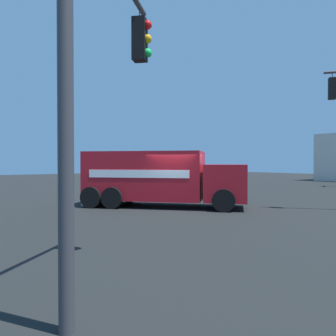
{
  "coord_description": "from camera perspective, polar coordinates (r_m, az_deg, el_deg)",
  "views": [
    {
      "loc": [
        12.14,
        -9.47,
        2.15
      ],
      "look_at": [
        -0.91,
        0.31,
        1.87
      ],
      "focal_mm": 35.53,
      "sensor_mm": 36.0,
      "label": 1
    }
  ],
  "objects": [
    {
      "name": "traffic_light_primary",
      "position": [
        5.67,
        -11.16,
        18.29
      ],
      "size": [
        2.65,
        2.91,
        5.87
      ],
      "color": "#38383D",
      "rests_on": "ground"
    },
    {
      "name": "pickup_maroon",
      "position": [
        23.22,
        -3.15,
        -2.54
      ],
      "size": [
        2.36,
        5.25,
        1.38
      ],
      "color": "maroon",
      "rests_on": "ground"
    },
    {
      "name": "ground_plane",
      "position": [
        15.54,
        1.1,
        -6.98
      ],
      "size": [
        100.0,
        100.0,
        0.0
      ],
      "primitive_type": "plane",
      "color": "black"
    },
    {
      "name": "delivery_truck",
      "position": [
        16.16,
        -1.41,
        -1.65
      ],
      "size": [
        7.47,
        6.99,
        2.67
      ],
      "color": "#AD141E",
      "rests_on": "ground"
    }
  ]
}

